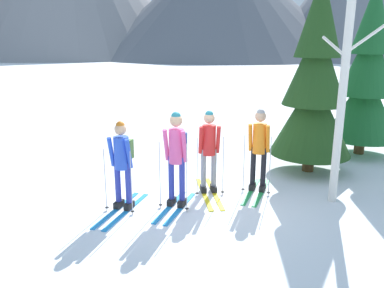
{
  "coord_description": "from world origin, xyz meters",
  "views": [
    {
      "loc": [
        -0.58,
        -7.41,
        3.17
      ],
      "look_at": [
        0.16,
        0.4,
        1.05
      ],
      "focal_mm": 36.88,
      "sensor_mm": 36.0,
      "label": 1
    }
  ],
  "objects_px": {
    "skier_in_blue": "(122,161)",
    "skier_in_orange": "(259,145)",
    "skier_in_red": "(209,147)",
    "birch_tree_slender": "(342,101)",
    "pine_tree_mid": "(314,84)",
    "skier_in_pink": "(177,153)",
    "pine_tree_near": "(367,78)"
  },
  "relations": [
    {
      "from": "skier_in_pink",
      "to": "pine_tree_near",
      "type": "distance_m",
      "value": 6.27
    },
    {
      "from": "skier_in_blue",
      "to": "pine_tree_mid",
      "type": "relative_size",
      "value": 0.37
    },
    {
      "from": "skier_in_red",
      "to": "pine_tree_near",
      "type": "relative_size",
      "value": 0.38
    },
    {
      "from": "skier_in_pink",
      "to": "skier_in_orange",
      "type": "height_order",
      "value": "skier_in_pink"
    },
    {
      "from": "skier_in_blue",
      "to": "skier_in_red",
      "type": "bearing_deg",
      "value": 21.68
    },
    {
      "from": "skier_in_pink",
      "to": "skier_in_orange",
      "type": "bearing_deg",
      "value": 19.82
    },
    {
      "from": "skier_in_blue",
      "to": "skier_in_pink",
      "type": "xyz_separation_m",
      "value": [
        1.02,
        0.03,
        0.11
      ]
    },
    {
      "from": "skier_in_orange",
      "to": "pine_tree_near",
      "type": "height_order",
      "value": "pine_tree_near"
    },
    {
      "from": "pine_tree_mid",
      "to": "skier_in_orange",
      "type": "bearing_deg",
      "value": -143.49
    },
    {
      "from": "skier_in_red",
      "to": "birch_tree_slender",
      "type": "xyz_separation_m",
      "value": [
        2.42,
        -0.71,
        1.04
      ]
    },
    {
      "from": "skier_in_red",
      "to": "pine_tree_near",
      "type": "bearing_deg",
      "value": 27.95
    },
    {
      "from": "skier_in_blue",
      "to": "skier_in_pink",
      "type": "relative_size",
      "value": 0.92
    },
    {
      "from": "skier_in_red",
      "to": "pine_tree_mid",
      "type": "height_order",
      "value": "pine_tree_mid"
    },
    {
      "from": "skier_in_blue",
      "to": "pine_tree_mid",
      "type": "height_order",
      "value": "pine_tree_mid"
    },
    {
      "from": "skier_in_red",
      "to": "birch_tree_slender",
      "type": "relative_size",
      "value": 0.45
    },
    {
      "from": "skier_in_blue",
      "to": "skier_in_orange",
      "type": "relative_size",
      "value": 0.97
    },
    {
      "from": "skier_in_pink",
      "to": "skier_in_blue",
      "type": "bearing_deg",
      "value": -178.41
    },
    {
      "from": "birch_tree_slender",
      "to": "skier_in_blue",
      "type": "bearing_deg",
      "value": 179.61
    },
    {
      "from": "skier_in_orange",
      "to": "birch_tree_slender",
      "type": "bearing_deg",
      "value": -27.01
    },
    {
      "from": "skier_in_blue",
      "to": "skier_in_orange",
      "type": "xyz_separation_m",
      "value": [
        2.78,
        0.66,
        0.05
      ]
    },
    {
      "from": "pine_tree_near",
      "to": "birch_tree_slender",
      "type": "distance_m",
      "value": 3.87
    },
    {
      "from": "pine_tree_near",
      "to": "pine_tree_mid",
      "type": "distance_m",
      "value": 2.4
    },
    {
      "from": "skier_in_pink",
      "to": "skier_in_red",
      "type": "relative_size",
      "value": 1.05
    },
    {
      "from": "skier_in_pink",
      "to": "birch_tree_slender",
      "type": "relative_size",
      "value": 0.47
    },
    {
      "from": "skier_in_red",
      "to": "pine_tree_mid",
      "type": "relative_size",
      "value": 0.38
    },
    {
      "from": "skier_in_orange",
      "to": "pine_tree_near",
      "type": "xyz_separation_m",
      "value": [
        3.57,
        2.48,
        1.12
      ]
    },
    {
      "from": "skier_in_red",
      "to": "pine_tree_near",
      "type": "xyz_separation_m",
      "value": [
        4.63,
        2.46,
        1.14
      ]
    },
    {
      "from": "pine_tree_near",
      "to": "birch_tree_slender",
      "type": "bearing_deg",
      "value": -124.96
    },
    {
      "from": "skier_in_orange",
      "to": "birch_tree_slender",
      "type": "xyz_separation_m",
      "value": [
        1.36,
        -0.69,
        1.02
      ]
    },
    {
      "from": "skier_in_pink",
      "to": "pine_tree_mid",
      "type": "xyz_separation_m",
      "value": [
        3.33,
        1.8,
        1.05
      ]
    },
    {
      "from": "skier_in_pink",
      "to": "pine_tree_near",
      "type": "bearing_deg",
      "value": 30.26
    },
    {
      "from": "skier_in_blue",
      "to": "pine_tree_near",
      "type": "distance_m",
      "value": 7.18
    }
  ]
}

